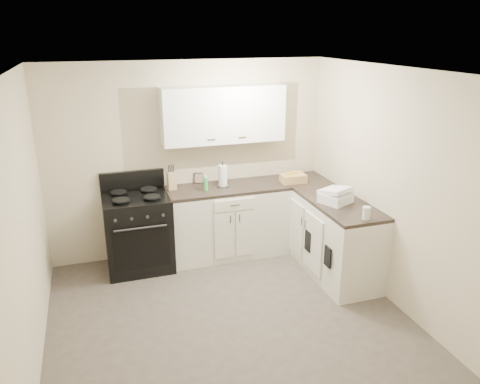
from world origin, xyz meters
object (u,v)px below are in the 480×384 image
object	(u,v)px
paper_towel	(223,176)
countertop_grill	(336,198)
stove	(138,233)
knife_block	(172,181)
wicker_basket	(293,178)

from	to	relation	value
paper_towel	countertop_grill	xyz separation A→B (m)	(1.08, -0.98, -0.08)
stove	knife_block	bearing A→B (deg)	16.29
countertop_grill	paper_towel	bearing A→B (deg)	113.04
knife_block	wicker_basket	world-z (taller)	knife_block
wicker_basket	countertop_grill	distance (m)	0.87
knife_block	paper_towel	bearing A→B (deg)	-15.39
stove	paper_towel	bearing A→B (deg)	3.09
stove	wicker_basket	bearing A→B (deg)	-1.84
paper_towel	wicker_basket	bearing A→B (deg)	-7.73
stove	knife_block	world-z (taller)	knife_block
stove	wicker_basket	size ratio (longest dim) A/B	2.97
knife_block	paper_towel	xyz separation A→B (m)	(0.64, -0.08, 0.02)
stove	paper_towel	world-z (taller)	paper_towel
countertop_grill	knife_block	bearing A→B (deg)	123.80
knife_block	countertop_grill	xyz separation A→B (m)	(1.72, -1.06, -0.06)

